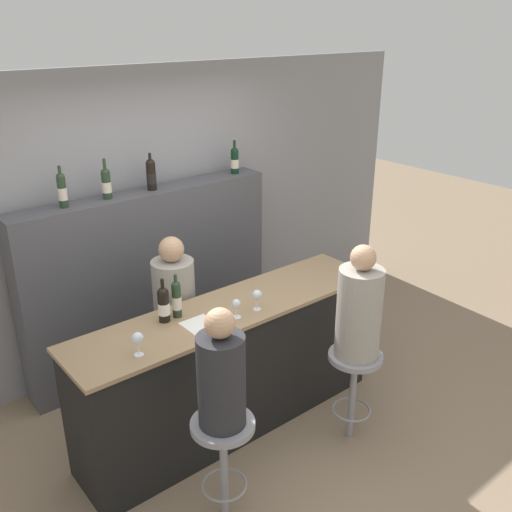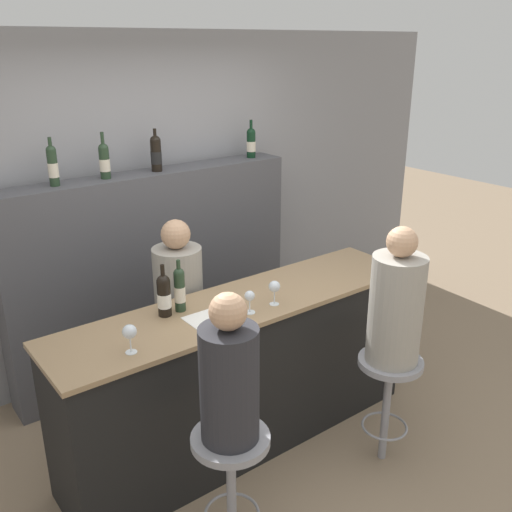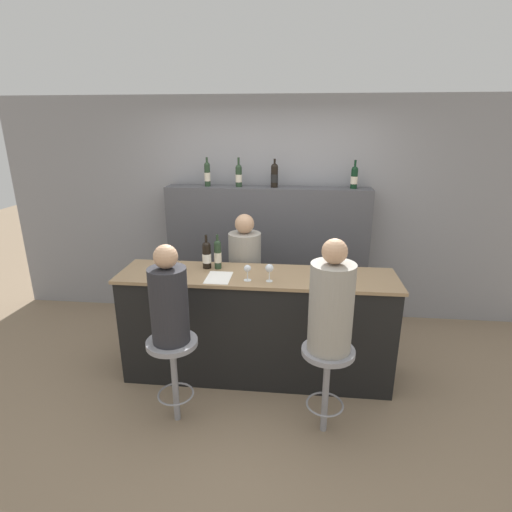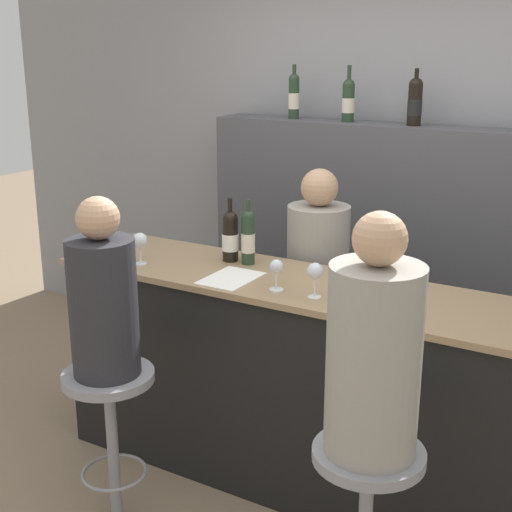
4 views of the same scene
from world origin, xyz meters
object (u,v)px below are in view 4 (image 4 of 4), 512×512
(wine_glass_2, at_px, (315,272))
(bar_stool_left, at_px, (110,405))
(wine_bottle_backbar_0, at_px, (294,96))
(wine_glass_0, at_px, (140,241))
(wine_glass_1, at_px, (276,268))
(guest_seated_right, at_px, (374,352))
(bar_stool_right, at_px, (367,489))
(wine_bottle_counter_0, at_px, (230,236))
(wine_bottle_counter_1, at_px, (248,236))
(bartender, at_px, (316,315))
(guest_seated_left, at_px, (103,299))
(wine_bottle_backbar_2, at_px, (415,101))
(wine_bottle_backbar_1, at_px, (348,100))

(wine_glass_2, bearing_deg, bar_stool_left, -142.69)
(wine_bottle_backbar_0, relative_size, wine_glass_0, 2.03)
(wine_glass_1, height_order, guest_seated_right, guest_seated_right)
(wine_bottle_backbar_0, distance_m, bar_stool_left, 2.21)
(bar_stool_right, bearing_deg, wine_glass_2, 131.65)
(wine_bottle_counter_0, distance_m, wine_bottle_counter_1, 0.10)
(bar_stool_left, bearing_deg, wine_bottle_backbar_0, 93.12)
(wine_glass_0, bearing_deg, bar_stool_right, -20.66)
(guest_seated_right, relative_size, bartender, 0.58)
(wine_glass_1, bearing_deg, guest_seated_left, -134.00)
(wine_glass_2, distance_m, bartender, 0.85)
(wine_glass_0, bearing_deg, wine_bottle_counter_0, 38.21)
(wine_bottle_backbar_2, bearing_deg, wine_bottle_counter_1, -112.89)
(guest_seated_left, bearing_deg, wine_glass_1, 46.00)
(wine_glass_1, bearing_deg, wine_glass_0, 180.00)
(wine_bottle_counter_0, distance_m, guest_seated_left, 0.82)
(wine_glass_1, bearing_deg, wine_bottle_backbar_0, 114.95)
(bar_stool_left, relative_size, bar_stool_right, 1.00)
(wine_bottle_counter_0, height_order, guest_seated_left, guest_seated_left)
(wine_bottle_counter_1, xyz_separation_m, bar_stool_right, (0.97, -0.81, -0.59))
(wine_bottle_backbar_0, relative_size, bar_stool_right, 0.44)
(bar_stool_left, bearing_deg, wine_bottle_counter_1, 75.51)
(wine_bottle_backbar_1, bearing_deg, guest_seated_right, -63.65)
(wine_bottle_backbar_2, relative_size, guest_seated_right, 0.37)
(wine_glass_1, distance_m, wine_glass_2, 0.19)
(wine_glass_0, distance_m, bartender, 1.03)
(wine_glass_1, relative_size, bar_stool_left, 0.19)
(bar_stool_right, relative_size, bartender, 0.50)
(wine_bottle_backbar_0, height_order, bar_stool_left, wine_bottle_backbar_0)
(wine_bottle_backbar_1, bearing_deg, wine_glass_1, -78.86)
(wine_glass_0, bearing_deg, guest_seated_right, -20.66)
(wine_bottle_counter_0, bearing_deg, bartender, 51.15)
(wine_bottle_backbar_0, bearing_deg, wine_bottle_counter_0, -78.91)
(wine_bottle_backbar_0, height_order, bar_stool_right, wine_bottle_backbar_0)
(bartender, bearing_deg, bar_stool_left, -109.01)
(guest_seated_right, bearing_deg, wine_glass_0, 159.34)
(wine_bottle_backbar_0, bearing_deg, wine_glass_2, -58.83)
(guest_seated_left, bearing_deg, wine_glass_0, 114.24)
(wine_bottle_backbar_1, bearing_deg, bar_stool_left, -97.80)
(guest_seated_left, bearing_deg, wine_bottle_backbar_1, 82.20)
(wine_bottle_counter_1, height_order, wine_glass_2, wine_bottle_counter_1)
(wine_bottle_counter_0, relative_size, wine_glass_2, 2.06)
(wine_bottle_counter_0, relative_size, bartender, 0.22)
(wine_glass_1, bearing_deg, wine_bottle_backbar_1, 101.14)
(guest_seated_left, distance_m, bar_stool_right, 1.27)
(bar_stool_right, bearing_deg, wine_bottle_counter_0, 143.02)
(wine_bottle_counter_1, relative_size, wine_bottle_backbar_2, 1.03)
(wine_glass_1, relative_size, bartender, 0.10)
(wine_glass_0, height_order, bartender, bartender)
(wine_glass_0, height_order, guest_seated_right, guest_seated_right)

